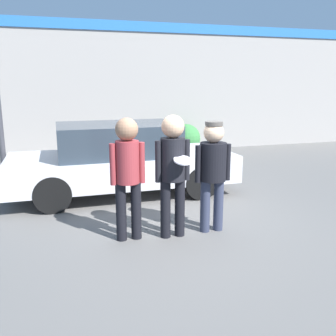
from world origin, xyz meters
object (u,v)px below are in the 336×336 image
person_middle_with_frisbee (173,165)px  shrub (186,138)px  person_left (128,168)px  parked_car_near (121,159)px  person_right (213,166)px

person_middle_with_frisbee → shrub: size_ratio=1.93×
person_left → parked_car_near: (0.29, 2.34, -0.34)m
parked_car_near → shrub: parked_car_near is taller
person_middle_with_frisbee → person_right: person_middle_with_frisbee is taller
person_left → person_middle_with_frisbee: bearing=-7.6°
person_middle_with_frisbee → person_right: (0.64, 0.04, -0.07)m
person_middle_with_frisbee → parked_car_near: person_middle_with_frisbee is taller
person_left → person_middle_with_frisbee: size_ratio=0.98×
person_right → person_left: bearing=178.0°
person_middle_with_frisbee → shrub: (2.45, 6.38, -0.62)m
parked_car_near → person_right: bearing=-67.5°
person_left → parked_car_near: 2.39m
parked_car_near → shrub: 4.85m
person_middle_with_frisbee → person_right: 0.65m
person_left → parked_car_near: bearing=82.9°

